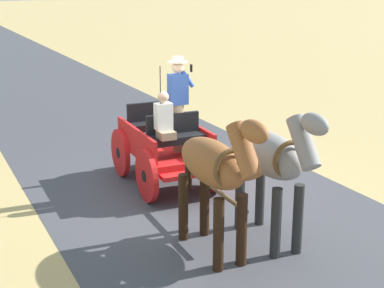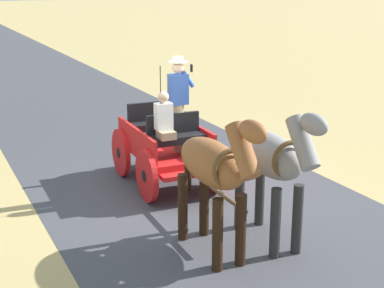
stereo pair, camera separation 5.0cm
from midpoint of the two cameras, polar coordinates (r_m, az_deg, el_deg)
ground_plane at (r=10.87m, az=-0.69°, el=-4.51°), size 200.00×200.00×0.00m
road_surface at (r=10.87m, az=-0.69°, el=-4.49°), size 5.59×160.00×0.01m
horse_drawn_carriage at (r=10.89m, az=-2.73°, el=0.03°), size 1.48×4.51×2.50m
horse_near_side at (r=8.36m, az=7.97°, el=-1.51°), size 0.65×2.13×2.21m
horse_off_side at (r=7.92m, az=2.18°, el=-2.39°), size 0.57×2.13×2.21m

